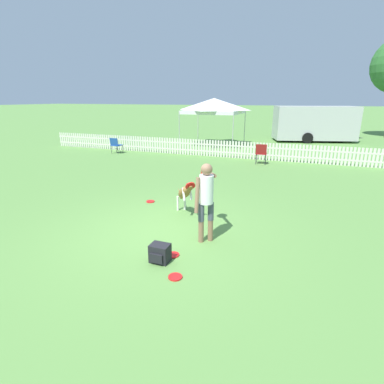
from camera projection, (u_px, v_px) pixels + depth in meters
The scene contains 12 objects.
ground_plane at pixel (162, 232), 6.56m from camera, with size 240.00×240.00×0.00m, color #5B8C42.
handler_person at pixel (206, 193), 5.89m from camera, with size 0.55×1.07×1.62m.
leaping_dog at pixel (185, 192), 7.35m from camera, with size 0.85×1.02×0.99m.
frisbee_near_handler at pixel (150, 201), 8.46m from camera, with size 0.23×0.23×0.02m.
frisbee_near_dog at pixel (175, 277), 4.89m from camera, with size 0.23×0.23×0.02m.
frisbee_midfield at pixel (173, 255), 5.58m from camera, with size 0.23×0.23×0.02m.
backpack_on_grass at pixel (160, 253), 5.32m from camera, with size 0.34×0.30×0.33m.
picket_fence at pixel (245, 150), 14.36m from camera, with size 22.73×0.04×0.81m.
folding_chair_blue_left at pixel (261, 152), 13.11m from camera, with size 0.50×0.52×0.90m.
folding_chair_center at pixel (116, 144), 15.72m from camera, with size 0.51×0.53×0.82m.
canopy_tent_main at pixel (214, 106), 17.68m from camera, with size 3.19×3.19×2.80m.
equipment_trailer at pixel (314, 123), 19.98m from camera, with size 6.00×3.47×2.29m.
Camera 1 is at (2.76, -5.36, 2.81)m, focal length 28.00 mm.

